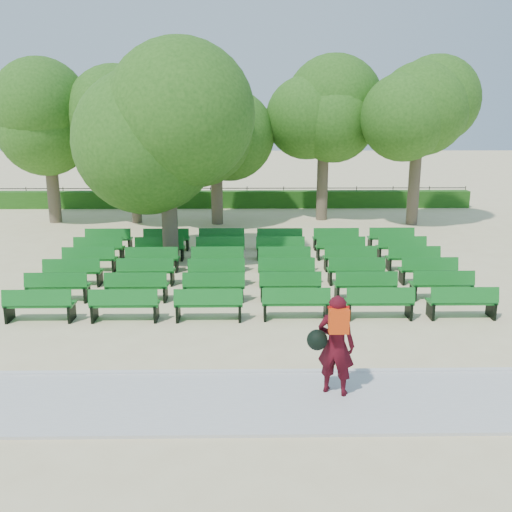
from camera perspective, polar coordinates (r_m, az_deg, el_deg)
The scene contains 9 objects.
ground at distance 17.40m, azimuth -4.16°, elevation -2.72°, with size 120.00×120.00×0.00m, color beige.
paving at distance 10.55m, azimuth -6.44°, elevation -14.38°, with size 30.00×2.20×0.06m, color beige.
curb at distance 11.56m, azimuth -5.90°, elevation -11.56°, with size 30.00×0.12×0.10m, color silver.
hedge at distance 30.97m, azimuth -2.75°, elevation 5.68°, with size 26.00×0.70×0.90m, color #235816.
fence at distance 31.44m, azimuth -2.72°, elevation 4.98°, with size 26.00×0.10×1.02m, color black, non-canonical shape.
tree_line at distance 27.11m, azimuth -3.00°, elevation 3.47°, with size 21.80×6.80×7.04m, color #2D5F19, non-canonical shape.
bench_array at distance 17.93m, azimuth -0.46°, elevation -1.87°, with size 1.72×0.64×1.07m.
tree_among at distance 19.01m, azimuth -8.96°, elevation 12.30°, with size 4.95×4.95×6.73m.
person at distance 10.44m, azimuth 7.86°, elevation -8.67°, with size 0.94×0.69×1.87m.
Camera 1 is at (1.00, -16.61, 5.07)m, focal length 40.00 mm.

